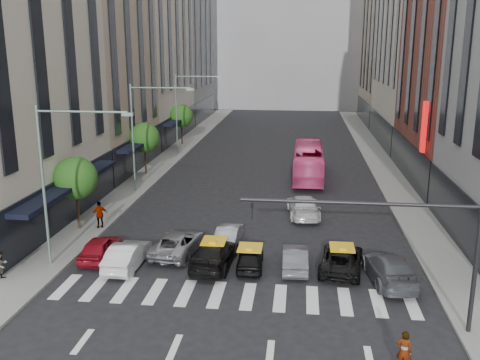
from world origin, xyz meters
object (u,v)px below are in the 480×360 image
(taxi_center, at_px, (250,258))
(pedestrian_near, at_px, (1,265))
(car_red, at_px, (100,248))
(taxi_left, at_px, (214,254))
(car_white_front, at_px, (127,255))
(streetlamp_mid, at_px, (143,123))
(streetlamp_near, at_px, (58,166))
(bus, at_px, (308,162))
(pedestrian_far, at_px, (100,215))
(streetlamp_far, at_px, (184,103))

(taxi_center, relative_size, pedestrian_near, 2.28)
(car_red, distance_m, taxi_left, 6.84)
(car_white_front, bearing_deg, pedestrian_near, 24.99)
(streetlamp_mid, bearing_deg, streetlamp_near, -90.00)
(car_white_front, bearing_deg, bus, -113.63)
(car_red, height_order, car_white_front, car_white_front)
(streetlamp_near, xyz_separation_m, car_white_front, (3.49, 0.34, -5.17))
(pedestrian_far, bearing_deg, streetlamp_near, 58.55)
(taxi_center, bearing_deg, streetlamp_mid, -57.73)
(streetlamp_mid, bearing_deg, car_red, -84.10)
(taxi_center, xyz_separation_m, pedestrian_near, (-12.93, -3.25, 0.33))
(car_red, xyz_separation_m, pedestrian_near, (-4.05, -3.65, 0.25))
(streetlamp_far, distance_m, pedestrian_far, 26.19)
(streetlamp_near, relative_size, bus, 0.80)
(streetlamp_far, bearing_deg, taxi_left, -74.92)
(streetlamp_mid, relative_size, bus, 0.80)
(pedestrian_near, bearing_deg, taxi_center, -62.94)
(pedestrian_far, bearing_deg, streetlamp_mid, -126.80)
(car_red, relative_size, car_white_front, 0.91)
(streetlamp_near, height_order, bus, streetlamp_near)
(car_white_front, xyz_separation_m, taxi_center, (6.92, 0.61, -0.12))
(streetlamp_mid, relative_size, streetlamp_far, 1.00)
(taxi_center, xyz_separation_m, pedestrian_far, (-10.76, 5.31, 0.46))
(streetlamp_far, height_order, car_red, streetlamp_far)
(car_red, relative_size, taxi_center, 1.12)
(streetlamp_mid, xyz_separation_m, taxi_center, (10.40, -15.05, -5.29))
(streetlamp_mid, xyz_separation_m, pedestrian_far, (-0.36, -9.74, -4.83))
(streetlamp_mid, distance_m, streetlamp_far, 16.00)
(car_red, xyz_separation_m, taxi_left, (6.83, -0.33, 0.07))
(streetlamp_near, distance_m, taxi_left, 9.86)
(pedestrian_near, distance_m, pedestrian_far, 8.83)
(streetlamp_mid, distance_m, pedestrian_far, 10.87)
(taxi_center, bearing_deg, taxi_left, -4.27)
(bus, distance_m, pedestrian_near, 29.75)
(car_white_front, bearing_deg, pedestrian_far, -55.70)
(taxi_center, bearing_deg, pedestrian_near, 11.71)
(taxi_center, bearing_deg, streetlamp_far, -73.86)
(streetlamp_far, xyz_separation_m, pedestrian_far, (-0.36, -25.74, -4.83))
(car_white_front, distance_m, pedestrian_near, 6.57)
(taxi_left, distance_m, taxi_center, 2.06)
(taxi_center, bearing_deg, streetlamp_near, 2.85)
(streetlamp_near, height_order, taxi_left, streetlamp_near)
(bus, height_order, pedestrian_far, bus)
(taxi_center, bearing_deg, bus, -101.40)
(streetlamp_far, relative_size, pedestrian_near, 5.70)
(car_red, relative_size, bus, 0.36)
(car_red, bearing_deg, bus, -120.54)
(taxi_center, relative_size, bus, 0.32)
(streetlamp_far, height_order, bus, streetlamp_far)
(streetlamp_mid, relative_size, car_white_front, 2.03)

